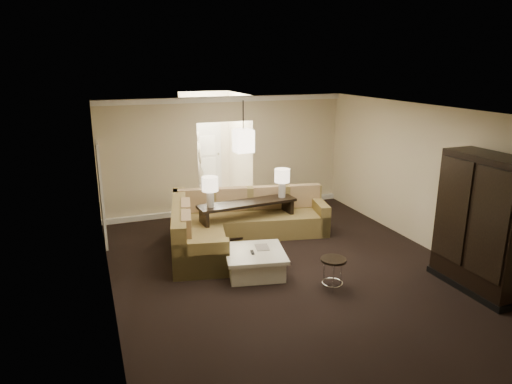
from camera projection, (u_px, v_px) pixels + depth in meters
name	position (u px, v px, depth m)	size (l,w,h in m)	color
ground	(296.00, 277.00, 7.86)	(8.00, 8.00, 0.00)	black
wall_back	(226.00, 155.00, 11.06)	(6.00, 0.04, 2.80)	beige
wall_front	(504.00, 328.00, 3.88)	(6.00, 0.04, 2.80)	beige
wall_left	(107.00, 222.00, 6.45)	(0.04, 8.00, 2.80)	beige
wall_right	(443.00, 183.00, 8.49)	(0.04, 8.00, 2.80)	beige
ceiling	(300.00, 114.00, 7.08)	(6.00, 8.00, 0.02)	white
crown_molding	(226.00, 99.00, 10.65)	(6.00, 0.10, 0.12)	white
baseboard	(227.00, 208.00, 11.39)	(6.00, 0.10, 0.12)	white
side_door	(101.00, 194.00, 9.07)	(0.05, 0.90, 2.10)	silver
foyer	(211.00, 149.00, 12.30)	(1.44, 2.02, 2.80)	beige
sectional_sofa	(235.00, 224.00, 9.33)	(3.68, 2.73, 0.97)	brown
coffee_table	(255.00, 262.00, 7.96)	(1.21, 1.21, 0.43)	white
console_table	(248.00, 217.00, 9.46)	(2.11, 0.63, 0.80)	black
armoire	(483.00, 227.00, 7.21)	(0.66, 1.54, 2.22)	black
drink_table	(333.00, 267.00, 7.39)	(0.42, 0.42, 0.52)	black
table_lamp_left	(210.00, 187.00, 8.93)	(0.32, 0.32, 0.61)	silver
table_lamp_right	(282.00, 178.00, 9.59)	(0.32, 0.32, 0.61)	silver
pendant_light	(243.00, 141.00, 9.74)	(0.38, 0.38, 1.09)	black
person	(193.00, 160.00, 12.46)	(0.72, 0.48, 1.98)	beige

